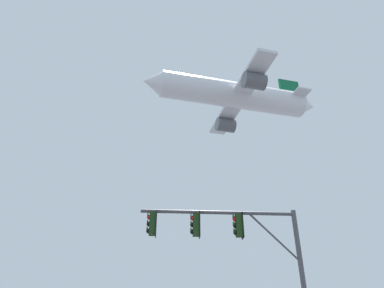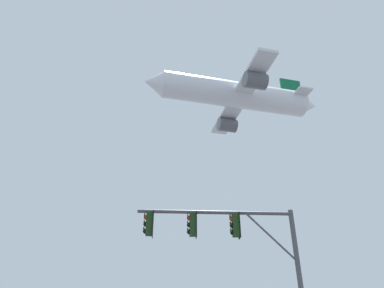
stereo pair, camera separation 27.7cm
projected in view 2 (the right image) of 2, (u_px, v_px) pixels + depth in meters
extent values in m
cylinder|color=#4C4C51|center=(301.00, 285.00, 13.12)|extent=(0.20, 0.20, 5.84)
cylinder|color=#4C4C51|center=(215.00, 212.00, 14.26)|extent=(6.33, 0.47, 0.15)
cylinder|color=#4C4C51|center=(271.00, 236.00, 13.93)|extent=(1.96, 0.18, 1.95)
cube|color=#193814|center=(149.00, 224.00, 13.87)|extent=(0.28, 0.33, 0.90)
cylinder|color=#193814|center=(150.00, 212.00, 14.11)|extent=(0.05, 0.05, 0.12)
cube|color=black|center=(153.00, 224.00, 13.87)|extent=(0.05, 0.46, 1.04)
sphere|color=red|center=(146.00, 217.00, 13.99)|extent=(0.20, 0.20, 0.20)
cylinder|color=#193814|center=(145.00, 216.00, 14.01)|extent=(0.05, 0.21, 0.21)
sphere|color=black|center=(146.00, 224.00, 13.85)|extent=(0.20, 0.20, 0.20)
cylinder|color=#193814|center=(144.00, 223.00, 13.88)|extent=(0.05, 0.21, 0.21)
sphere|color=black|center=(145.00, 231.00, 13.72)|extent=(0.20, 0.20, 0.20)
cylinder|color=#193814|center=(144.00, 230.00, 13.75)|extent=(0.05, 0.21, 0.21)
cube|color=#193814|center=(193.00, 225.00, 13.96)|extent=(0.28, 0.33, 0.90)
cylinder|color=#193814|center=(193.00, 212.00, 14.20)|extent=(0.05, 0.05, 0.12)
cube|color=black|center=(196.00, 225.00, 13.97)|extent=(0.05, 0.46, 1.04)
sphere|color=red|center=(189.00, 218.00, 14.08)|extent=(0.20, 0.20, 0.20)
cylinder|color=#193814|center=(188.00, 217.00, 14.11)|extent=(0.05, 0.21, 0.21)
sphere|color=black|center=(189.00, 225.00, 13.95)|extent=(0.20, 0.20, 0.20)
cylinder|color=#193814|center=(188.00, 223.00, 13.97)|extent=(0.05, 0.21, 0.21)
sphere|color=black|center=(189.00, 232.00, 13.82)|extent=(0.20, 0.20, 0.20)
cylinder|color=#193814|center=(188.00, 230.00, 13.84)|extent=(0.05, 0.21, 0.21)
cube|color=#193814|center=(236.00, 225.00, 14.05)|extent=(0.28, 0.33, 0.90)
cylinder|color=#193814|center=(235.00, 213.00, 14.30)|extent=(0.05, 0.05, 0.12)
cube|color=black|center=(239.00, 225.00, 14.06)|extent=(0.05, 0.46, 1.04)
sphere|color=red|center=(232.00, 219.00, 14.17)|extent=(0.20, 0.20, 0.20)
cylinder|color=#193814|center=(230.00, 217.00, 14.20)|extent=(0.05, 0.21, 0.21)
sphere|color=black|center=(232.00, 226.00, 14.04)|extent=(0.20, 0.20, 0.20)
cylinder|color=#193814|center=(230.00, 224.00, 14.07)|extent=(0.05, 0.21, 0.21)
sphere|color=black|center=(233.00, 233.00, 13.91)|extent=(0.20, 0.20, 0.20)
cylinder|color=#193814|center=(231.00, 231.00, 13.93)|extent=(0.05, 0.21, 0.21)
cylinder|color=white|center=(235.00, 95.00, 54.90)|extent=(23.66, 9.28, 4.15)
cone|color=white|center=(154.00, 83.00, 52.23)|extent=(3.66, 4.48, 3.94)
cone|color=white|center=(308.00, 105.00, 57.55)|extent=(3.32, 4.02, 3.52)
cube|color=silver|center=(239.00, 98.00, 54.74)|extent=(7.73, 22.11, 0.47)
cylinder|color=#595B60|center=(255.00, 81.00, 48.87)|extent=(3.55, 2.97, 2.33)
cylinder|color=#595B60|center=(227.00, 125.00, 59.43)|extent=(3.55, 2.97, 2.33)
cube|color=#0C5933|center=(291.00, 92.00, 58.09)|extent=(3.61, 1.12, 4.92)
cube|color=silver|center=(294.00, 102.00, 57.22)|extent=(4.02, 8.10, 0.26)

